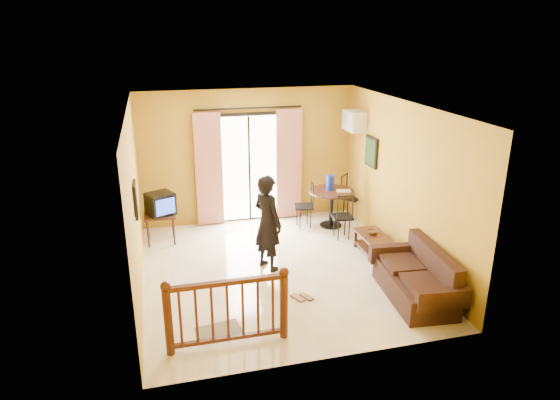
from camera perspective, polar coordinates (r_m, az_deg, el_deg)
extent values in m
plane|color=beige|center=(8.67, -0.23, -8.02)|extent=(5.00, 5.00, 0.00)
plane|color=white|center=(7.79, -0.26, 10.60)|extent=(5.00, 5.00, 0.00)
plane|color=#B78C23|center=(10.47, -3.62, 4.99)|extent=(4.50, 0.00, 4.50)
plane|color=#B78C23|center=(5.91, 5.76, -6.67)|extent=(4.50, 0.00, 4.50)
plane|color=#B78C23|center=(7.91, -16.25, -0.52)|extent=(0.00, 5.00, 5.00)
plane|color=#B78C23|center=(8.92, 13.92, 1.91)|extent=(0.00, 5.00, 5.00)
cube|color=black|center=(10.52, -3.57, 3.65)|extent=(1.34, 0.03, 2.34)
cube|color=white|center=(10.49, -3.54, 3.60)|extent=(1.20, 0.04, 2.20)
cube|color=black|center=(10.47, -3.52, 3.57)|extent=(0.04, 0.02, 2.20)
cube|color=beige|center=(10.31, -8.14, 3.45)|extent=(0.55, 0.08, 2.35)
cube|color=beige|center=(10.61, 1.03, 4.11)|extent=(0.55, 0.08, 2.35)
cylinder|color=black|center=(10.17, -3.63, 10.44)|extent=(2.20, 0.04, 0.04)
cube|color=black|center=(9.80, -13.59, -1.71)|extent=(0.58, 0.48, 0.04)
cylinder|color=black|center=(9.72, -14.85, -3.75)|extent=(0.04, 0.04, 0.56)
cylinder|color=black|center=(9.72, -12.02, -3.52)|extent=(0.04, 0.04, 0.56)
cylinder|color=black|center=(10.08, -14.86, -2.92)|extent=(0.04, 0.04, 0.56)
cylinder|color=black|center=(10.08, -12.14, -2.70)|extent=(0.04, 0.04, 0.56)
cube|color=black|center=(9.72, -13.52, -0.41)|extent=(0.61, 0.58, 0.42)
cube|color=blue|center=(9.53, -12.94, -0.76)|extent=(0.35, 0.17, 0.30)
cube|color=black|center=(7.67, -16.16, 0.06)|extent=(0.04, 0.42, 0.52)
cube|color=#615E53|center=(7.67, -15.97, 0.07)|extent=(0.01, 0.34, 0.44)
cylinder|color=black|center=(10.31, 5.93, 0.96)|extent=(0.93, 0.93, 0.04)
cylinder|color=black|center=(10.43, 5.86, -1.01)|extent=(0.08, 0.08, 0.76)
cylinder|color=black|center=(10.56, 5.80, -2.85)|extent=(0.46, 0.46, 0.03)
cylinder|color=#1224B1|center=(10.32, 5.75, 2.01)|extent=(0.17, 0.17, 0.31)
cube|color=silver|center=(10.29, 7.27, 1.05)|extent=(0.31, 0.24, 0.02)
cube|color=white|center=(10.39, 8.48, 8.95)|extent=(0.30, 0.60, 0.40)
cube|color=gray|center=(10.33, 7.70, 8.93)|extent=(0.02, 0.56, 0.36)
cube|color=black|center=(9.96, 10.41, 5.45)|extent=(0.04, 0.50, 0.60)
cube|color=black|center=(9.95, 10.28, 5.45)|extent=(0.01, 0.42, 0.52)
cube|color=black|center=(9.26, 10.66, -4.06)|extent=(0.47, 0.85, 0.04)
cube|color=black|center=(9.36, 10.57, -5.44)|extent=(0.43, 0.81, 0.03)
cube|color=black|center=(8.95, 10.49, -6.17)|extent=(0.05, 0.05, 0.36)
cube|color=black|center=(9.10, 12.67, -5.87)|extent=(0.05, 0.05, 0.36)
cube|color=black|center=(9.57, 8.62, -4.31)|extent=(0.05, 0.05, 0.36)
cube|color=black|center=(9.72, 10.68, -4.06)|extent=(0.05, 0.05, 0.36)
imported|color=brown|center=(9.29, 10.52, -3.62)|extent=(0.26, 0.26, 0.06)
cube|color=black|center=(8.04, 15.07, -9.51)|extent=(0.92, 1.63, 0.39)
cube|color=black|center=(8.02, 17.12, -7.02)|extent=(0.32, 1.57, 0.54)
cube|color=black|center=(7.37, 18.10, -10.69)|extent=(0.79, 0.23, 0.29)
cube|color=black|center=(8.53, 12.73, -5.93)|extent=(0.79, 0.23, 0.29)
cube|color=black|center=(7.65, 16.13, -9.24)|extent=(0.59, 0.68, 0.10)
cube|color=black|center=(8.17, 13.75, -7.10)|extent=(0.59, 0.68, 0.10)
imported|color=black|center=(8.42, -1.42, -2.62)|extent=(0.64, 0.73, 1.67)
cylinder|color=#471E0F|center=(6.59, -12.64, -13.50)|extent=(0.11, 0.11, 0.92)
cylinder|color=#471E0F|center=(6.75, 0.45, -12.09)|extent=(0.11, 0.11, 0.92)
sphere|color=#471E0F|center=(6.33, -12.98, -9.61)|extent=(0.13, 0.13, 0.13)
sphere|color=#471E0F|center=(6.50, 0.46, -8.25)|extent=(0.13, 0.13, 0.13)
cube|color=#471E0F|center=(6.39, -6.14, -9.38)|extent=(1.55, 0.08, 0.06)
cube|color=#471E0F|center=(6.82, -5.89, -15.43)|extent=(1.55, 0.06, 0.05)
cube|color=#635D4F|center=(7.14, -6.95, -14.63)|extent=(0.65, 0.49, 0.02)
cube|color=brown|center=(7.83, 2.05, -11.11)|extent=(0.20, 0.27, 0.03)
cube|color=brown|center=(7.87, 3.04, -10.97)|extent=(0.20, 0.27, 0.03)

